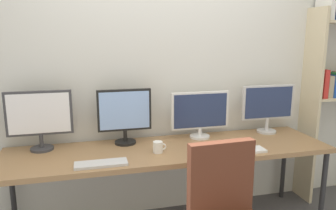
{
  "coord_description": "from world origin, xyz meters",
  "views": [
    {
      "loc": [
        -0.63,
        -1.86,
        1.64
      ],
      "look_at": [
        0.0,
        0.65,
        1.09
      ],
      "focal_mm": 35.01,
      "sensor_mm": 36.0,
      "label": 1
    }
  ],
  "objects_px": {
    "monitor_far_right": "(268,106)",
    "coffee_mug": "(158,147)",
    "monitor_center_left": "(125,114)",
    "monitor_center_right": "(200,113)",
    "keyboard_right": "(245,151)",
    "desk": "(169,153)",
    "monitor_far_left": "(39,117)",
    "keyboard_left": "(101,164)",
    "computer_mouse": "(205,153)"
  },
  "relations": [
    {
      "from": "keyboard_right",
      "to": "monitor_center_right",
      "type": "bearing_deg",
      "value": 116.94
    },
    {
      "from": "coffee_mug",
      "to": "computer_mouse",
      "type": "bearing_deg",
      "value": -21.93
    },
    {
      "from": "monitor_center_right",
      "to": "keyboard_right",
      "type": "distance_m",
      "value": 0.54
    },
    {
      "from": "monitor_center_right",
      "to": "keyboard_right",
      "type": "height_order",
      "value": "monitor_center_right"
    },
    {
      "from": "desk",
      "to": "computer_mouse",
      "type": "height_order",
      "value": "computer_mouse"
    },
    {
      "from": "monitor_center_right",
      "to": "computer_mouse",
      "type": "distance_m",
      "value": 0.49
    },
    {
      "from": "desk",
      "to": "monitor_far_left",
      "type": "relative_size",
      "value": 5.24
    },
    {
      "from": "monitor_far_right",
      "to": "keyboard_left",
      "type": "distance_m",
      "value": 1.65
    },
    {
      "from": "desk",
      "to": "coffee_mug",
      "type": "xyz_separation_m",
      "value": [
        -0.11,
        -0.08,
        0.09
      ]
    },
    {
      "from": "keyboard_right",
      "to": "monitor_center_left",
      "type": "bearing_deg",
      "value": 153.71
    },
    {
      "from": "desk",
      "to": "computer_mouse",
      "type": "relative_size",
      "value": 27.61
    },
    {
      "from": "keyboard_left",
      "to": "coffee_mug",
      "type": "relative_size",
      "value": 3.51
    },
    {
      "from": "keyboard_left",
      "to": "computer_mouse",
      "type": "distance_m",
      "value": 0.79
    },
    {
      "from": "keyboard_left",
      "to": "monitor_center_left",
      "type": "bearing_deg",
      "value": 63.05
    },
    {
      "from": "keyboard_right",
      "to": "computer_mouse",
      "type": "height_order",
      "value": "computer_mouse"
    },
    {
      "from": "desk",
      "to": "monitor_center_right",
      "type": "height_order",
      "value": "monitor_center_right"
    },
    {
      "from": "keyboard_left",
      "to": "computer_mouse",
      "type": "relative_size",
      "value": 3.88
    },
    {
      "from": "monitor_center_left",
      "to": "computer_mouse",
      "type": "bearing_deg",
      "value": -37.31
    },
    {
      "from": "monitor_center_left",
      "to": "computer_mouse",
      "type": "height_order",
      "value": "monitor_center_left"
    },
    {
      "from": "desk",
      "to": "monitor_center_left",
      "type": "xyz_separation_m",
      "value": [
        -0.34,
        0.21,
        0.3
      ]
    },
    {
      "from": "monitor_far_left",
      "to": "computer_mouse",
      "type": "xyz_separation_m",
      "value": [
        1.23,
        -0.43,
        -0.26
      ]
    },
    {
      "from": "monitor_far_right",
      "to": "coffee_mug",
      "type": "bearing_deg",
      "value": -165.33
    },
    {
      "from": "monitor_far_left",
      "to": "monitor_center_left",
      "type": "bearing_deg",
      "value": -0.0
    },
    {
      "from": "monitor_center_left",
      "to": "keyboard_left",
      "type": "bearing_deg",
      "value": -116.95
    },
    {
      "from": "monitor_far_right",
      "to": "computer_mouse",
      "type": "relative_size",
      "value": 5.4
    },
    {
      "from": "keyboard_right",
      "to": "coffee_mug",
      "type": "height_order",
      "value": "coffee_mug"
    },
    {
      "from": "keyboard_left",
      "to": "keyboard_right",
      "type": "height_order",
      "value": "same"
    },
    {
      "from": "monitor_far_right",
      "to": "keyboard_right",
      "type": "xyz_separation_m",
      "value": [
        -0.45,
        -0.44,
        -0.25
      ]
    },
    {
      "from": "desk",
      "to": "monitor_center_left",
      "type": "distance_m",
      "value": 0.5
    },
    {
      "from": "desk",
      "to": "keyboard_left",
      "type": "relative_size",
      "value": 7.13
    },
    {
      "from": "monitor_center_left",
      "to": "desk",
      "type": "bearing_deg",
      "value": -32.35
    },
    {
      "from": "monitor_center_left",
      "to": "monitor_center_right",
      "type": "bearing_deg",
      "value": 0.0
    },
    {
      "from": "monitor_far_left",
      "to": "keyboard_right",
      "type": "relative_size",
      "value": 1.58
    },
    {
      "from": "monitor_center_right",
      "to": "monitor_far_left",
      "type": "bearing_deg",
      "value": -180.0
    },
    {
      "from": "monitor_center_left",
      "to": "keyboard_right",
      "type": "distance_m",
      "value": 1.03
    },
    {
      "from": "monitor_center_left",
      "to": "keyboard_left",
      "type": "relative_size",
      "value": 1.25
    },
    {
      "from": "monitor_center_left",
      "to": "monitor_far_right",
      "type": "distance_m",
      "value": 1.34
    },
    {
      "from": "monitor_center_right",
      "to": "coffee_mug",
      "type": "xyz_separation_m",
      "value": [
        -0.45,
        -0.29,
        -0.18
      ]
    },
    {
      "from": "keyboard_right",
      "to": "monitor_far_left",
      "type": "bearing_deg",
      "value": 164.22
    },
    {
      "from": "monitor_center_left",
      "to": "monitor_center_right",
      "type": "distance_m",
      "value": 0.67
    },
    {
      "from": "monitor_far_left",
      "to": "monitor_far_right",
      "type": "bearing_deg",
      "value": -0.0
    },
    {
      "from": "desk",
      "to": "monitor_far_left",
      "type": "distance_m",
      "value": 1.08
    },
    {
      "from": "monitor_far_right",
      "to": "computer_mouse",
      "type": "xyz_separation_m",
      "value": [
        -0.78,
        -0.43,
        -0.24
      ]
    },
    {
      "from": "desk",
      "to": "monitor_center_right",
      "type": "distance_m",
      "value": 0.48
    },
    {
      "from": "monitor_far_left",
      "to": "monitor_center_left",
      "type": "distance_m",
      "value": 0.67
    },
    {
      "from": "monitor_far_right",
      "to": "keyboard_right",
      "type": "height_order",
      "value": "monitor_far_right"
    },
    {
      "from": "monitor_center_right",
      "to": "keyboard_left",
      "type": "bearing_deg",
      "value": -153.71
    },
    {
      "from": "desk",
      "to": "keyboard_right",
      "type": "relative_size",
      "value": 8.28
    },
    {
      "from": "keyboard_left",
      "to": "keyboard_right",
      "type": "distance_m",
      "value": 1.12
    },
    {
      "from": "monitor_center_right",
      "to": "monitor_far_right",
      "type": "relative_size",
      "value": 1.02
    }
  ]
}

